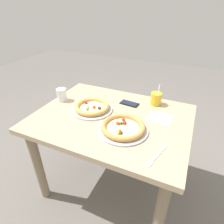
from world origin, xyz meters
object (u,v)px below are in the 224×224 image
pizza_near (123,128)px  fork (156,157)px  drink_cup_colored (156,99)px  cell_phone (129,104)px  pizza_far (92,107)px  water_cup_clear (62,95)px

pizza_near → fork: (0.26, -0.15, -0.02)m
drink_cup_colored → fork: 0.61m
drink_cup_colored → cell_phone: drink_cup_colored is taller
drink_cup_colored → fork: (0.14, -0.59, -0.05)m
pizza_near → pizza_far: pizza_far is taller
pizza_near → pizza_far: bearing=154.9°
cell_phone → pizza_far: bearing=-138.3°
pizza_far → fork: (0.57, -0.30, -0.02)m
water_cup_clear → cell_phone: bearing=17.9°
fork → cell_phone: size_ratio=1.27×
pizza_far → drink_cup_colored: drink_cup_colored is taller
fork → cell_phone: bearing=123.7°
pizza_far → fork: bearing=-27.7°
drink_cup_colored → pizza_far: bearing=-145.7°
pizza_near → fork: size_ratio=1.68×
fork → cell_phone: (-0.34, 0.51, 0.00)m
water_cup_clear → cell_phone: 0.57m
pizza_far → water_cup_clear: size_ratio=3.02×
drink_cup_colored → water_cup_clear: size_ratio=1.67×
drink_cup_colored → cell_phone: bearing=-156.6°
drink_cup_colored → fork: drink_cup_colored is taller
fork → pizza_near: bearing=149.2°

